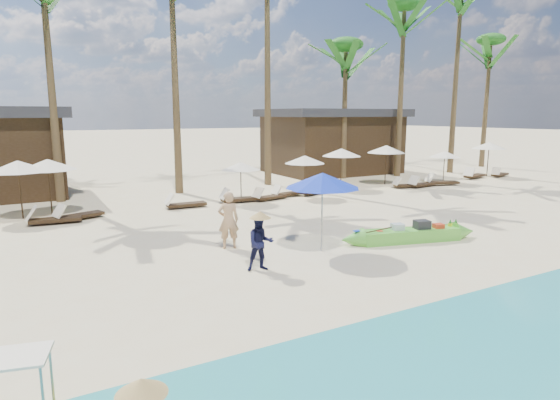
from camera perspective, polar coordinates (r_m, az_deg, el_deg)
ground at (r=11.03m, az=-1.41°, el=-10.59°), size 240.00×240.00×0.00m
green_canoe at (r=15.31m, az=15.55°, el=-4.08°), size 5.08×1.63×0.66m
tourist at (r=13.96m, az=-6.31°, el=-2.45°), size 0.71×0.55×1.72m
vendor_green at (r=11.97m, az=-2.41°, el=-5.28°), size 0.80×0.69×1.43m
blue_umbrella at (r=13.41m, az=5.19°, el=2.39°), size 2.15×2.15×2.31m
resort_parasol_4 at (r=20.27m, az=-29.32°, el=3.61°), size 2.18×2.18×2.24m
lounger_4_right at (r=19.00m, az=-26.12°, el=-2.04°), size 1.90×0.75×0.63m
resort_parasol_5 at (r=20.51m, az=-26.45°, el=3.89°), size 2.17×2.17×2.23m
lounger_5_left at (r=19.33m, az=-23.58°, el=-1.66°), size 1.90×1.11×0.62m
resort_parasol_6 at (r=21.24m, az=-4.82°, el=4.14°), size 1.78×1.78×1.83m
lounger_6_left at (r=20.41m, az=-11.68°, el=-0.41°), size 1.77×0.60×0.59m
lounger_6_right at (r=21.30m, az=-5.20°, el=0.23°), size 1.86×0.70×0.62m
resort_parasol_7 at (r=22.53m, az=3.04°, el=4.94°), size 1.96×1.96×2.01m
lounger_7_left at (r=21.78m, az=-1.46°, el=0.46°), size 1.79×0.86×0.59m
lounger_7_right at (r=22.72m, az=0.67°, el=0.85°), size 1.70×0.77×0.56m
resort_parasol_8 at (r=25.34m, az=7.51°, el=5.77°), size 2.10×2.10×2.16m
lounger_8_left at (r=23.38m, az=4.06°, el=1.13°), size 1.84×1.03×0.60m
resort_parasol_9 at (r=27.31m, az=12.82°, el=6.07°), size 2.17×2.17×2.23m
lounger_9_left at (r=26.38m, az=15.13°, el=1.82°), size 1.69×0.91×0.55m
lounger_9_right at (r=26.83m, az=16.77°, el=1.91°), size 1.82×0.75×0.60m
resort_parasol_10 at (r=28.94m, az=19.44°, el=5.28°), size 1.80×1.80×1.85m
lounger_10_left at (r=27.93m, az=18.96°, el=2.14°), size 1.97×1.18×0.64m
lounger_10_right at (r=31.68m, az=22.56°, el=2.83°), size 2.02×1.03×0.66m
resort_parasol_11 at (r=32.94m, az=24.14°, el=6.09°), size 2.15×2.15×2.21m
lounger_11_left at (r=33.22m, az=25.17°, el=2.91°), size 1.79×0.97×0.58m
palm_3 at (r=23.91m, az=-26.80°, el=20.49°), size 2.08×2.08×10.52m
palm_6 at (r=29.64m, az=8.01°, el=16.30°), size 2.08×2.08×8.51m
palm_7 at (r=31.62m, az=14.82°, el=19.24°), size 2.08×2.08×11.08m
palm_8 at (r=34.78m, az=21.07°, el=20.05°), size 2.08×2.08×12.70m
palm_9 at (r=39.34m, az=24.19°, el=15.50°), size 2.08×2.08×9.82m
pavilion_east at (r=32.62m, az=6.29°, el=7.24°), size 8.80×6.60×4.30m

